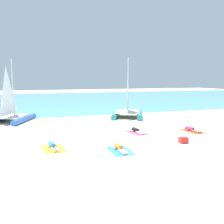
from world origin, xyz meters
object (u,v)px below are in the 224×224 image
(towel_center_left, at_px, (120,151))
(sunbather_rightmost, at_px, (191,129))
(sunbather_leftmost, at_px, (53,146))
(towel_center_right, at_px, (137,133))
(sailboat_teal, at_px, (128,108))
(sunbather_center_left, at_px, (120,148))
(towel_rightmost, at_px, (192,131))
(sailboat_blue, at_px, (11,113))
(cooler_box, at_px, (183,140))
(towel_leftmost, at_px, (53,149))
(sunbather_center_right, at_px, (136,131))

(towel_center_left, distance_m, sunbather_rightmost, 7.21)
(sunbather_leftmost, height_order, towel_center_right, sunbather_leftmost)
(sunbather_rightmost, bearing_deg, sailboat_teal, 100.26)
(sunbather_center_left, relative_size, towel_rightmost, 0.82)
(sunbather_center_left, relative_size, sunbather_rightmost, 0.99)
(sailboat_blue, xyz_separation_m, sunbather_center_left, (6.22, -10.97, -0.70))
(towel_center_left, height_order, cooler_box, cooler_box)
(sailboat_blue, distance_m, towel_center_right, 11.55)
(towel_center_right, height_order, towel_rightmost, same)
(sunbather_leftmost, xyz_separation_m, towel_center_left, (3.38, -1.57, -0.13))
(sailboat_teal, bearing_deg, towel_center_left, -89.44)
(sunbather_leftmost, relative_size, sunbather_rightmost, 1.00)
(sailboat_teal, xyz_separation_m, towel_leftmost, (-7.96, -8.76, -0.88))
(towel_center_right, distance_m, sunbather_center_right, 0.14)
(sunbather_leftmost, bearing_deg, towel_center_right, 10.47)
(sailboat_blue, xyz_separation_m, sunbather_rightmost, (12.85, -8.20, -0.70))
(towel_leftmost, relative_size, towel_center_left, 1.00)
(sunbather_center_left, distance_m, sunbather_center_right, 4.49)
(towel_leftmost, distance_m, sunbather_center_left, 3.67)
(towel_leftmost, bearing_deg, towel_rightmost, 7.20)
(towel_center_left, bearing_deg, towel_leftmost, 156.02)
(towel_center_right, bearing_deg, sunbather_center_left, -126.28)
(sailboat_teal, height_order, towel_rightmost, sailboat_teal)
(cooler_box, bearing_deg, sailboat_teal, 87.32)
(sunbather_leftmost, bearing_deg, sunbather_center_right, 11.05)
(sailboat_teal, xyz_separation_m, towel_center_right, (-1.96, -6.61, -0.88))
(sunbather_center_left, distance_m, cooler_box, 4.12)
(towel_center_right, bearing_deg, towel_leftmost, -160.34)
(sunbather_leftmost, height_order, towel_rightmost, sunbather_leftmost)
(sailboat_teal, relative_size, towel_center_right, 3.13)
(sailboat_teal, distance_m, sunbather_rightmost, 7.74)
(sunbather_leftmost, relative_size, towel_center_left, 0.82)
(towel_rightmost, distance_m, cooler_box, 3.59)
(towel_center_left, relative_size, sunbather_center_left, 1.22)
(sailboat_blue, relative_size, towel_center_left, 2.92)
(towel_center_right, bearing_deg, cooler_box, -66.47)
(cooler_box, bearing_deg, sailboat_blue, 133.70)
(sunbather_center_left, bearing_deg, towel_leftmost, 156.94)
(sunbather_leftmost, xyz_separation_m, sunbather_rightmost, (10.01, 1.26, 0.00))
(sunbather_center_left, bearing_deg, towel_rightmost, 22.10)
(sunbather_leftmost, relative_size, cooler_box, 3.13)
(sunbather_center_right, height_order, towel_rightmost, sunbather_center_right)
(sailboat_teal, xyz_separation_m, sunbather_leftmost, (-7.97, -8.69, -0.76))
(towel_leftmost, bearing_deg, sunbather_rightmost, 7.58)
(sunbather_leftmost, height_order, sunbather_center_left, same)
(towel_leftmost, height_order, towel_center_right, same)
(sunbather_center_right, bearing_deg, sunbather_rightmost, -17.73)
(sailboat_teal, height_order, sailboat_blue, sailboat_teal)
(sunbather_center_right, height_order, cooler_box, cooler_box)
(sailboat_blue, bearing_deg, towel_center_right, -17.77)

